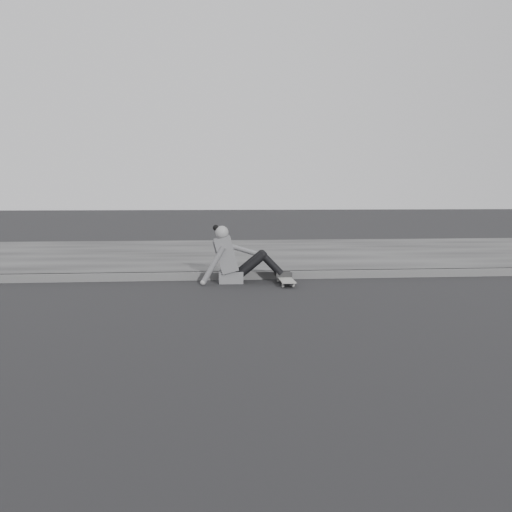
# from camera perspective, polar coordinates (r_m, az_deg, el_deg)

# --- Properties ---
(ground) EXTENTS (80.00, 80.00, 0.00)m
(ground) POSITION_cam_1_polar(r_m,az_deg,el_deg) (6.63, 9.85, -5.49)
(ground) COLOR black
(ground) RESTS_ON ground
(curb) EXTENTS (24.00, 0.16, 0.12)m
(curb) POSITION_cam_1_polar(r_m,az_deg,el_deg) (9.10, 5.61, -1.84)
(curb) COLOR #4E4E4E
(curb) RESTS_ON ground
(sidewalk) EXTENTS (24.00, 6.00, 0.12)m
(sidewalk) POSITION_cam_1_polar(r_m,az_deg,el_deg) (12.06, 2.90, 0.18)
(sidewalk) COLOR #3B3B3B
(sidewalk) RESTS_ON ground
(skateboard) EXTENTS (0.20, 0.78, 0.09)m
(skateboard) POSITION_cam_1_polar(r_m,az_deg,el_deg) (8.45, 2.97, -2.37)
(skateboard) COLOR #9D9C97
(skateboard) RESTS_ON ground
(seated_woman) EXTENTS (1.38, 0.46, 0.88)m
(seated_woman) POSITION_cam_1_polar(r_m,az_deg,el_deg) (8.59, -2.11, -0.29)
(seated_woman) COLOR #58585B
(seated_woman) RESTS_ON ground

